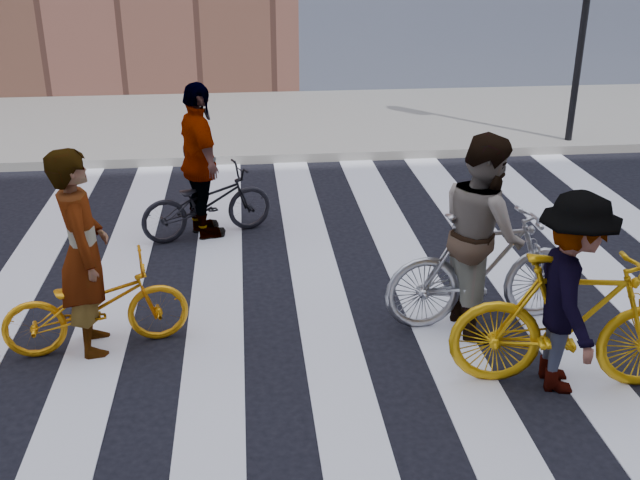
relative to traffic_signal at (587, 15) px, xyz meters
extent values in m
plane|color=black|center=(-4.40, -5.32, -2.28)|extent=(100.00, 100.00, 0.00)
cube|color=gray|center=(-4.40, 2.18, -2.20)|extent=(100.00, 5.00, 0.15)
cube|color=white|center=(-7.15, -5.32, -2.27)|extent=(0.55, 10.00, 0.01)
cube|color=white|center=(-6.05, -5.32, -2.27)|extent=(0.55, 10.00, 0.01)
cube|color=white|center=(-4.95, -5.32, -2.27)|extent=(0.55, 10.00, 0.01)
cube|color=white|center=(-3.85, -5.32, -2.27)|extent=(0.55, 10.00, 0.01)
cube|color=white|center=(-2.75, -5.32, -2.27)|extent=(0.55, 10.00, 0.01)
cube|color=white|center=(-1.65, -5.32, -2.27)|extent=(0.55, 10.00, 0.01)
cylinder|color=black|center=(0.00, 0.08, -0.68)|extent=(0.12, 0.12, 3.20)
imported|color=orange|center=(-7.12, -5.96, -1.84)|extent=(1.75, 0.90, 0.88)
imported|color=#A3A5AD|center=(-3.43, -5.87, -1.69)|extent=(2.01, 0.72, 1.19)
imported|color=#DE9D0C|center=(-3.03, -7.00, -1.67)|extent=(2.09, 0.89, 1.21)
imported|color=black|center=(-6.19, -3.31, -1.84)|extent=(1.79, 1.12, 0.89)
imported|color=slate|center=(-7.17, -5.96, -1.31)|extent=(0.59, 0.78, 1.94)
imported|color=slate|center=(-3.48, -5.87, -1.31)|extent=(0.81, 1.00, 1.94)
imported|color=slate|center=(-3.08, -7.00, -1.40)|extent=(0.83, 1.22, 1.75)
imported|color=slate|center=(-6.24, -3.31, -1.30)|extent=(0.83, 1.24, 1.96)
camera|label=1|loc=(-5.69, -12.24, 1.41)|focal=42.00mm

